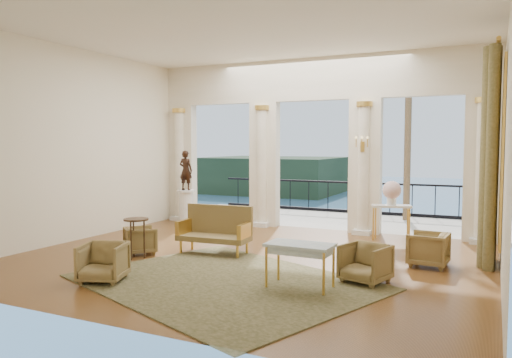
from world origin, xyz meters
The scene contains 23 objects.
floor centered at (0.00, 0.00, 0.00)m, with size 9.00×9.00×0.00m, color #45290F.
room_walls centered at (0.00, -1.12, 2.88)m, with size 9.00×9.00×9.00m.
arcade centered at (0.00, 3.82, 2.58)m, with size 9.00×0.56×4.50m.
terrace centered at (0.00, 5.80, -0.05)m, with size 10.00×3.60×0.10m, color #A59989.
balustrade centered at (0.00, 7.40, 0.41)m, with size 9.00×0.06×1.03m.
palm_tree centered at (2.00, 6.60, 4.09)m, with size 2.00×2.00×4.50m.
headland centered at (-30.00, 70.00, -3.00)m, with size 22.00×18.00×6.00m, color black.
sea centered at (0.00, 60.00, -6.00)m, with size 160.00×160.00×0.00m, color #326697.
curtain centered at (4.28, 1.50, 2.02)m, with size 0.33×1.40×4.09m.
window_frame centered at (4.47, 1.50, 2.10)m, with size 0.04×1.60×3.40m, color gold.
wall_sconce centered at (1.40, 3.51, 2.23)m, with size 0.30×0.11×0.33m.
rug centered at (0.42, -1.69, 0.01)m, with size 4.56×3.55×0.02m, color #33381A.
armchair_a centered at (-1.40, -2.50, 0.36)m, with size 0.69×0.65×0.71m, color #4F3C1F.
armchair_b centered at (2.50, -0.68, 0.35)m, with size 0.68×0.64×0.70m, color #4F3C1F.
armchair_c centered at (3.29, 0.91, 0.35)m, with size 0.68×0.64×0.70m, color #4F3C1F.
armchair_d centered at (-2.19, -0.55, 0.31)m, with size 0.60×0.56×0.62m, color #4F3C1F.
settee centered at (-0.83, 0.20, 0.49)m, with size 1.53×0.74×0.99m.
game_table centered at (1.65, -1.44, 0.64)m, with size 1.05×0.58×0.71m.
pedestal centered at (-3.50, 3.10, 0.47)m, with size 0.53×0.53×0.97m.
statue centered at (-3.50, 3.10, 1.53)m, with size 0.41×0.27×1.11m, color black.
console_table centered at (2.20, 3.14, 0.70)m, with size 0.95×0.62×0.84m.
urn centered at (2.20, 3.14, 1.16)m, with size 0.43×0.43×0.57m.
side_table centered at (-2.00, -0.92, 0.68)m, with size 0.49×0.49×0.80m.
Camera 1 is at (4.36, -8.68, 2.26)m, focal length 35.00 mm.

